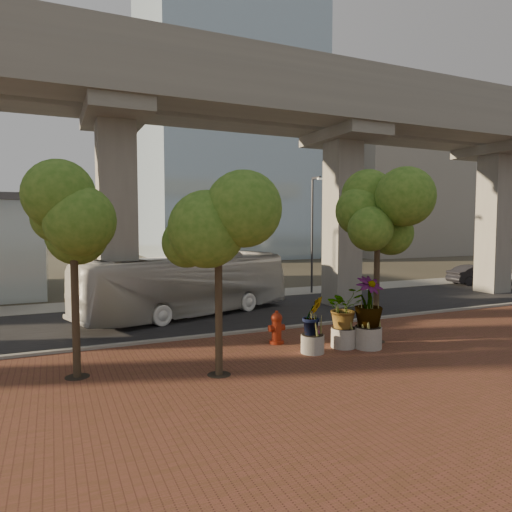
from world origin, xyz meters
name	(u,v)px	position (x,y,z in m)	size (l,w,h in m)	color
ground	(258,322)	(0.00, 0.00, 0.00)	(160.00, 160.00, 0.00)	#363227
brick_plaza	(367,372)	(0.00, -8.00, 0.03)	(70.00, 13.00, 0.06)	brown
asphalt_road	(242,313)	(0.00, 2.00, 0.02)	(90.00, 8.00, 0.04)	black
curb_strip	(278,329)	(0.00, -2.00, 0.08)	(70.00, 0.25, 0.16)	gray
far_sidewalk	(208,297)	(0.00, 7.50, 0.03)	(90.00, 3.00, 0.06)	gray
transit_viaduct	(242,168)	(0.00, 2.00, 7.29)	(72.00, 5.60, 12.40)	gray
midrise_block	(389,175)	(38.00, 36.00, 12.00)	(18.00, 16.00, 24.00)	gray
transit_bus	(188,285)	(-2.67, 2.51, 1.54)	(2.60, 11.08, 3.09)	silver
parked_car	(477,275)	(20.26, 5.08, 0.72)	(1.51, 4.35, 1.43)	black
fire_hydrant	(277,328)	(-1.07, -4.00, 0.65)	(0.62, 0.56, 1.24)	maroon
planter_front	(344,311)	(0.91, -5.49, 1.41)	(2.02, 2.02, 2.22)	#ADA59D
planter_right	(368,305)	(1.65, -5.93, 1.62)	(2.42, 2.42, 2.58)	gray
planter_left	(313,318)	(-0.50, -5.65, 1.27)	(1.81, 1.81, 1.99)	#A9A499
street_tree_far_west	(73,219)	(-8.10, -4.99, 4.68)	(3.35, 3.35, 6.17)	#3F3324
street_tree_near_west	(218,228)	(-4.24, -6.51, 4.42)	(3.40, 3.40, 5.93)	#3F3324
street_tree_near_east	(378,219)	(2.50, -5.31, 4.70)	(3.88, 3.88, 6.43)	#3F3324
streetlamp_west	(73,230)	(-7.69, 5.40, 4.22)	(0.36, 1.05, 7.22)	#2A292E
streetlamp_east	(313,227)	(6.79, 6.38, 4.38)	(0.37, 1.09, 7.49)	#28282D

